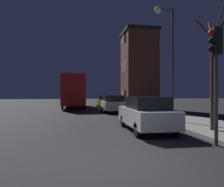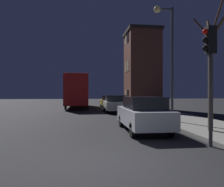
{
  "view_description": "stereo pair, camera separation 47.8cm",
  "coord_description": "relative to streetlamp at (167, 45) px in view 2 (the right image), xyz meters",
  "views": [
    {
      "loc": [
        -1.27,
        -5.27,
        1.76
      ],
      "look_at": [
        0.95,
        8.83,
        1.72
      ],
      "focal_mm": 35.0,
      "sensor_mm": 36.0,
      "label": 1
    },
    {
      "loc": [
        -0.79,
        -5.34,
        1.76
      ],
      "look_at": [
        0.95,
        8.83,
        1.72
      ],
      "focal_mm": 35.0,
      "sensor_mm": 36.0,
      "label": 2
    }
  ],
  "objects": [
    {
      "name": "ground_plane",
      "position": [
        -3.9,
        -6.74,
        -4.54
      ],
      "size": [
        120.0,
        120.0,
        0.0
      ],
      "primitive_type": "plane",
      "color": "black"
    },
    {
      "name": "bare_tree",
      "position": [
        0.7,
        -3.26,
        -1.86
      ],
      "size": [
        0.86,
        1.68,
        5.39
      ],
      "color": "#473323",
      "rests_on": "sidewalk"
    },
    {
      "name": "car_mid_lane",
      "position": [
        -2.0,
        7.57,
        -3.73
      ],
      "size": [
        1.9,
        3.94,
        1.56
      ],
      "color": "beige",
      "rests_on": "ground"
    },
    {
      "name": "bus",
      "position": [
        -5.6,
        14.56,
        -2.29
      ],
      "size": [
        2.49,
        9.92,
        3.8
      ],
      "color": "red",
      "rests_on": "ground"
    },
    {
      "name": "traffic_light",
      "position": [
        -0.65,
        -5.41,
        -1.7
      ],
      "size": [
        0.43,
        0.24,
        3.93
      ],
      "color": "#38383A",
      "rests_on": "ground"
    },
    {
      "name": "car_far_lane",
      "position": [
        -1.87,
        14.81,
        -3.78
      ],
      "size": [
        1.8,
        4.07,
        1.46
      ],
      "color": "olive",
      "rests_on": "ground"
    },
    {
      "name": "car_near_lane",
      "position": [
        -2.06,
        -2.33,
        -3.72
      ],
      "size": [
        1.73,
        4.27,
        1.58
      ],
      "color": "#B7BABF",
      "rests_on": "ground"
    },
    {
      "name": "streetlamp",
      "position": [
        0.0,
        0.0,
        0.0
      ],
      "size": [
        1.17,
        0.4,
        6.61
      ],
      "color": "#38383A",
      "rests_on": "sidewalk"
    },
    {
      "name": "brick_building",
      "position": [
        1.46,
        11.14,
        -0.16
      ],
      "size": [
        3.54,
        4.16,
        8.43
      ],
      "color": "brown",
      "rests_on": "sidewalk"
    }
  ]
}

